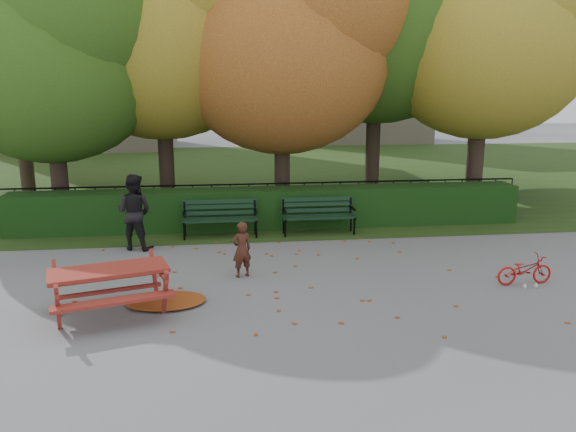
{
  "coord_description": "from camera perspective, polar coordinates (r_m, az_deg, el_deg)",
  "views": [
    {
      "loc": [
        -1.33,
        -9.57,
        3.51
      ],
      "look_at": [
        0.05,
        1.34,
        1.0
      ],
      "focal_mm": 35.0,
      "sensor_mm": 36.0,
      "label": 1
    }
  ],
  "objects": [
    {
      "name": "hedge",
      "position": [
        14.44,
        -1.78,
        0.83
      ],
      "size": [
        13.0,
        0.9,
        1.0
      ],
      "primitive_type": "cube",
      "color": "black",
      "rests_on": "ground"
    },
    {
      "name": "bicycle",
      "position": [
        11.14,
        22.91,
        -5.05
      ],
      "size": [
        1.07,
        0.41,
        0.55
      ],
      "primitive_type": "imported",
      "rotation": [
        0.0,
        0.0,
        1.62
      ],
      "color": "#B21110",
      "rests_on": "ground"
    },
    {
      "name": "building_left",
      "position": [
        36.6,
        -20.34,
        18.35
      ],
      "size": [
        10.0,
        7.0,
        15.0
      ],
      "primitive_type": "cube",
      "color": "tan",
      "rests_on": "ground"
    },
    {
      "name": "leaf_scatter",
      "position": [
        10.55,
        0.43,
        -6.53
      ],
      "size": [
        9.0,
        5.7,
        0.01
      ],
      "primitive_type": null,
      "color": "maroon",
      "rests_on": "ground"
    },
    {
      "name": "bench_right",
      "position": [
        13.81,
        3.09,
        0.34
      ],
      "size": [
        1.8,
        0.57,
        0.88
      ],
      "color": "black",
      "rests_on": "ground"
    },
    {
      "name": "tree_d",
      "position": [
        17.76,
        10.6,
        20.65
      ],
      "size": [
        7.14,
        6.8,
        9.58
      ],
      "color": "#30201B",
      "rests_on": "ground"
    },
    {
      "name": "tree_g",
      "position": [
        21.69,
        20.2,
        17.03
      ],
      "size": [
        6.3,
        6.0,
        8.55
      ],
      "color": "#30201B",
      "rests_on": "ground"
    },
    {
      "name": "tree_e",
      "position": [
        17.3,
        20.79,
        17.28
      ],
      "size": [
        6.09,
        5.8,
        8.16
      ],
      "color": "#30201B",
      "rests_on": "ground"
    },
    {
      "name": "child",
      "position": [
        10.64,
        -4.73,
        -3.41
      ],
      "size": [
        0.46,
        0.39,
        1.07
      ],
      "primitive_type": "imported",
      "rotation": [
        0.0,
        0.0,
        3.53
      ],
      "color": "#432015",
      "rests_on": "ground"
    },
    {
      "name": "picnic_table",
      "position": [
        9.26,
        -17.72,
        -6.11
      ],
      "size": [
        2.12,
        1.88,
        0.87
      ],
      "rotation": [
        0.0,
        0.0,
        0.28
      ],
      "color": "maroon",
      "rests_on": "ground"
    },
    {
      "name": "iron_fence",
      "position": [
        15.22,
        -2.07,
        1.58
      ],
      "size": [
        14.0,
        0.04,
        1.02
      ],
      "color": "black",
      "rests_on": "ground"
    },
    {
      "name": "adult",
      "position": [
        12.82,
        -15.36,
        0.4
      ],
      "size": [
        0.99,
        0.88,
        1.69
      ],
      "primitive_type": "imported",
      "rotation": [
        0.0,
        0.0,
        2.79
      ],
      "color": "black",
      "rests_on": "ground"
    },
    {
      "name": "tree_f",
      "position": [
        19.8,
        -25.54,
        17.99
      ],
      "size": [
        6.93,
        6.6,
        9.19
      ],
      "color": "#30201B",
      "rests_on": "ground"
    },
    {
      "name": "ground",
      "position": [
        10.27,
        0.66,
        -7.11
      ],
      "size": [
        90.0,
        90.0,
        0.0
      ],
      "primitive_type": "plane",
      "color": "slate",
      "rests_on": "ground"
    },
    {
      "name": "tree_c",
      "position": [
        15.73,
        0.75,
        17.65
      ],
      "size": [
        6.3,
        6.0,
        8.0
      ],
      "color": "#30201B",
      "rests_on": "ground"
    },
    {
      "name": "leaf_pile",
      "position": [
        9.68,
        -12.29,
        -8.4
      ],
      "size": [
        1.39,
        1.01,
        0.09
      ],
      "primitive_type": "ellipsoid",
      "rotation": [
        0.0,
        0.0,
        0.06
      ],
      "color": "maroon",
      "rests_on": "ground"
    },
    {
      "name": "tree_b",
      "position": [
        16.46,
        -11.71,
        19.21
      ],
      "size": [
        6.72,
        6.4,
        8.79
      ],
      "color": "#30201B",
      "rests_on": "ground"
    },
    {
      "name": "grass_strip",
      "position": [
        23.86,
        -3.96,
        4.38
      ],
      "size": [
        90.0,
        90.0,
        0.0
      ],
      "primitive_type": "plane",
      "color": "#1D3214",
      "rests_on": "ground"
    },
    {
      "name": "building_right",
      "position": [
        38.79,
        7.0,
        16.44
      ],
      "size": [
        9.0,
        6.0,
        12.0
      ],
      "primitive_type": "cube",
      "color": "tan",
      "rests_on": "ground"
    },
    {
      "name": "bench_left",
      "position": [
        13.6,
        -6.92,
        0.06
      ],
      "size": [
        1.8,
        0.57,
        0.88
      ],
      "color": "black",
      "rests_on": "ground"
    },
    {
      "name": "tree_a",
      "position": [
        15.66,
        -22.33,
        15.64
      ],
      "size": [
        5.88,
        5.6,
        7.48
      ],
      "color": "#30201B",
      "rests_on": "ground"
    }
  ]
}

